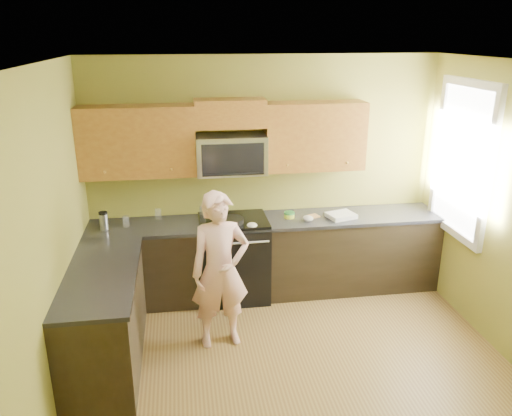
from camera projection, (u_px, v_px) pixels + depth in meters
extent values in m
plane|color=brown|center=(301.00, 384.00, 4.44)|extent=(4.00, 4.00, 0.00)
plane|color=white|center=(312.00, 65.00, 3.55)|extent=(4.00, 4.00, 0.00)
plane|color=olive|center=(264.00, 175.00, 5.86)|extent=(4.00, 0.00, 4.00)
plane|color=olive|center=(41.00, 258.00, 3.71)|extent=(0.00, 4.00, 4.00)
cube|color=black|center=(268.00, 258.00, 5.88)|extent=(4.00, 0.60, 0.88)
cube|color=black|center=(105.00, 320.00, 4.61)|extent=(0.60, 1.60, 0.88)
cube|color=black|center=(268.00, 221.00, 5.72)|extent=(4.00, 0.62, 0.04)
cube|color=black|center=(101.00, 274.00, 4.46)|extent=(0.62, 1.60, 0.04)
cube|color=#8D5E20|center=(230.00, 113.00, 5.40)|extent=(0.76, 0.33, 0.30)
imported|color=#F5877A|center=(220.00, 271.00, 4.80)|extent=(0.61, 0.44, 1.55)
cube|color=#B27F47|center=(314.00, 216.00, 5.79)|extent=(0.14, 0.14, 0.01)
ellipsoid|color=silver|center=(252.00, 225.00, 5.45)|extent=(0.12, 0.12, 0.06)
ellipsoid|color=silver|center=(308.00, 219.00, 5.64)|extent=(0.15, 0.16, 0.07)
cube|color=white|center=(341.00, 215.00, 5.76)|extent=(0.35, 0.31, 0.05)
cylinder|color=silver|center=(126.00, 221.00, 5.48)|extent=(0.07, 0.07, 0.12)
cylinder|color=silver|center=(158.00, 214.00, 5.70)|extent=(0.09, 0.09, 0.12)
cylinder|color=silver|center=(203.00, 212.00, 5.78)|extent=(0.09, 0.09, 0.12)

